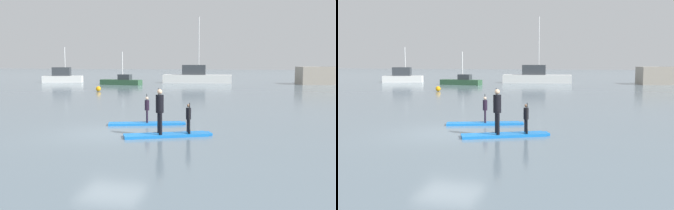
% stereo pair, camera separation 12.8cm
% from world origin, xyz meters
% --- Properties ---
extents(ground_plane, '(240.00, 240.00, 0.00)m').
position_xyz_m(ground_plane, '(0.00, 0.00, 0.00)').
color(ground_plane, slate).
extents(paddleboard_near, '(3.36, 1.56, 0.10)m').
position_xyz_m(paddleboard_near, '(0.84, 2.10, 0.05)').
color(paddleboard_near, blue).
rests_on(paddleboard_near, ground).
extents(paddler_child_solo, '(0.25, 0.39, 1.24)m').
position_xyz_m(paddler_child_solo, '(0.84, 2.11, 0.74)').
color(paddler_child_solo, black).
rests_on(paddler_child_solo, paddleboard_near).
extents(paddleboard_far, '(3.24, 1.94, 0.10)m').
position_xyz_m(paddleboard_far, '(2.35, -0.25, 0.05)').
color(paddleboard_far, blue).
rests_on(paddleboard_far, ground).
extents(paddler_adult, '(0.39, 0.48, 1.67)m').
position_xyz_m(paddler_adult, '(2.06, -0.38, 1.05)').
color(paddler_adult, black).
rests_on(paddler_adult, paddleboard_far).
extents(paddler_child_front, '(0.25, 0.36, 1.16)m').
position_xyz_m(paddler_child_front, '(3.06, 0.06, 0.71)').
color(paddler_child_front, black).
rests_on(paddler_child_front, paddleboard_far).
extents(fishing_boat_green_midground, '(5.35, 3.01, 4.65)m').
position_xyz_m(fishing_boat_green_midground, '(-19.69, 32.32, 0.76)').
color(fishing_boat_green_midground, silver).
rests_on(fishing_boat_green_midground, ground).
extents(motor_boat_small_navy, '(5.18, 1.91, 3.92)m').
position_xyz_m(motor_boat_small_navy, '(-10.29, 29.24, 0.43)').
color(motor_boat_small_navy, '#2D5638').
rests_on(motor_boat_small_navy, ground).
extents(trawler_grey_distant, '(8.87, 2.78, 8.38)m').
position_xyz_m(trawler_grey_distant, '(-2.20, 34.95, 0.80)').
color(trawler_grey_distant, silver).
rests_on(trawler_grey_distant, ground).
extents(mooring_buoy_near, '(0.48, 0.48, 0.48)m').
position_xyz_m(mooring_buoy_near, '(-8.93, 19.29, 0.24)').
color(mooring_buoy_near, orange).
rests_on(mooring_buoy_near, ground).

